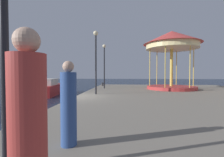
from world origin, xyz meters
The scene contains 9 objects.
ground_plane centered at (0.00, 0.00, 0.00)m, with size 120.00×120.00×0.00m, color #162338.
quay_dock centered at (7.78, 0.00, 0.40)m, with size 15.57×23.55×0.80m, color gray.
motorboat_red centered at (-4.91, 6.34, 0.69)m, with size 2.53×6.04×1.78m.
carousel centered at (7.92, 5.59, 5.12)m, with size 5.51×5.51×5.73m.
lamp_post_mid_promenade centered at (1.17, 1.18, 3.98)m, with size 0.36×0.36×4.71m.
lamp_post_far_end centered at (1.18, 5.89, 3.90)m, with size 0.36×0.36×4.58m.
bollard_south centered at (0.51, 9.22, 1.00)m, with size 0.24×0.24×0.40m, color #2D2D33.
person_mid_promenade centered at (2.45, -9.08, 1.73)m, with size 0.34×0.34×1.96m.
person_by_the_water centered at (2.15, -7.21, 1.65)m, with size 0.34×0.34×1.81m.
Camera 1 is at (3.36, -10.47, 2.34)m, focal length 25.30 mm.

